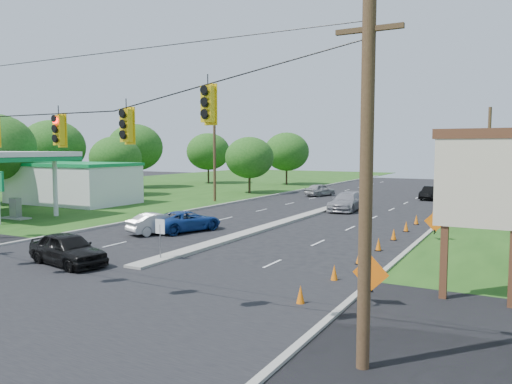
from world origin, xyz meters
The scene contains 42 objects.
ground centered at (0.00, 0.00, 0.00)m, with size 160.00×160.00×0.00m, color black.
grass_left centered at (-30.00, 20.00, 0.00)m, with size 40.00×160.00×0.06m, color #1E4714.
cross_street centered at (0.00, 0.00, 0.00)m, with size 160.00×14.00×0.02m, color black.
curb_left centered at (-10.10, 30.00, 0.00)m, with size 0.25×110.00×0.16m, color gray.
curb_right centered at (10.10, 30.00, 0.00)m, with size 0.25×110.00×0.16m, color gray.
median centered at (0.00, 21.00, 0.00)m, with size 1.00×34.00×0.18m, color gray.
median_sign centered at (0.00, 6.00, 1.46)m, with size 0.55×0.06×2.05m.
signal_span centered at (-0.05, -1.00, 4.97)m, with size 25.60×0.32×9.00m.
utility_pole_far_left centered at (-12.50, 30.00, 4.50)m, with size 0.28×0.28×9.00m, color #422D1C.
utility_pole_far_right centered at (12.50, 35.00, 4.50)m, with size 0.28×0.28×9.00m, color #422D1C.
gas_station centered at (-23.64, 20.24, 2.58)m, with size 18.40×19.70×5.20m.
pylon_sign centered at (14.31, 6.20, 4.00)m, with size 5.90×2.30×6.12m.
cone_0 centered at (8.62, 3.00, 0.35)m, with size 0.32×0.32×0.70m, color orange.
cone_1 centered at (8.62, 6.50, 0.35)m, with size 0.32×0.32×0.70m, color orange.
cone_2 centered at (8.62, 10.00, 0.35)m, with size 0.32×0.32×0.70m, color orange.
cone_3 centered at (8.62, 13.50, 0.35)m, with size 0.32×0.32×0.70m, color orange.
cone_4 centered at (8.62, 17.00, 0.35)m, with size 0.32×0.32×0.70m, color orange.
cone_5 centered at (8.62, 20.50, 0.35)m, with size 0.32×0.32×0.70m, color orange.
cone_6 centered at (8.62, 24.00, 0.35)m, with size 0.32×0.32×0.70m, color orange.
cone_7 centered at (9.22, 27.50, 0.35)m, with size 0.32×0.32×0.70m, color orange.
cone_8 centered at (9.22, 31.00, 0.35)m, with size 0.32×0.32×0.70m, color orange.
cone_9 centered at (9.22, 34.50, 0.35)m, with size 0.32×0.32×0.70m, color orange.
cone_10 centered at (9.22, 38.00, 0.35)m, with size 0.32×0.32×0.70m, color orange.
cone_11 centered at (9.22, 41.50, 0.35)m, with size 0.32×0.32×0.70m, color orange.
cone_12 centered at (9.22, 45.00, 0.35)m, with size 0.32×0.32×0.70m, color orange.
cone_13 centered at (9.22, 48.50, 0.35)m, with size 0.32×0.32×0.70m, color orange.
work_sign_0 centered at (10.80, 4.00, 1.09)m, with size 1.27×0.58×1.37m.
work_sign_1 centered at (10.80, 18.00, 1.09)m, with size 1.27×0.58×1.37m.
work_sign_2 centered at (10.80, 32.00, 1.09)m, with size 1.27×0.58×1.37m.
tree_2 centered at (-26.00, 30.00, 4.34)m, with size 5.88×5.88×6.86m.
tree_3 centered at (-32.00, 40.00, 5.58)m, with size 7.56×7.56×8.82m.
tree_4 centered at (-28.00, 52.00, 4.96)m, with size 6.72×6.72×7.84m.
tree_5 centered at (-14.00, 40.00, 4.34)m, with size 5.88×5.88×6.86m.
tree_6 centered at (-16.00, 55.00, 4.96)m, with size 6.72×6.72×7.84m.
tree_12 centered at (14.00, 48.00, 4.34)m, with size 5.88×5.88×6.86m.
tree_14 centered at (-34.00, 28.00, 5.58)m, with size 7.56×7.56×8.82m.
black_sedan centered at (-3.26, 3.29, 0.77)m, with size 1.82×4.53×1.54m, color black.
white_sedan centered at (-5.20, 12.21, 0.66)m, with size 1.40×4.03×1.33m, color #B4B4B4.
blue_pickup centered at (-4.19, 13.79, 0.68)m, with size 2.25×4.88×1.36m, color navy.
silver_car_far centered at (1.73, 29.24, 0.80)m, with size 2.24×5.50×1.60m, color gray.
silver_car_oncoming centered at (-5.27, 40.93, 0.71)m, with size 1.68×4.19×1.43m, color #979797.
dark_car_receding centered at (6.60, 42.79, 0.70)m, with size 1.49×4.27×1.41m, color black.
Camera 1 is at (15.31, -12.67, 5.44)m, focal length 35.00 mm.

